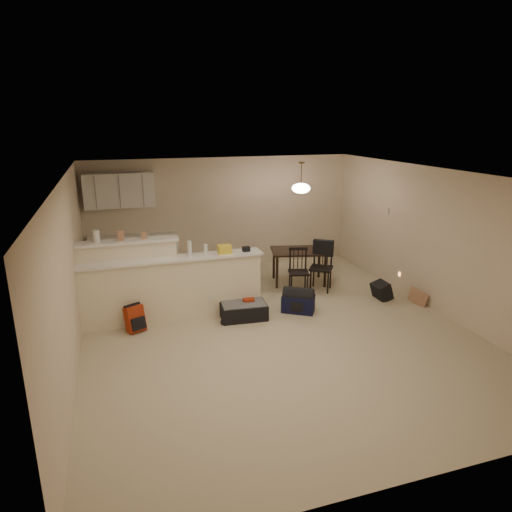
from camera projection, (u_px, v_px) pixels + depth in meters
name	position (u px, v px, depth m)	size (l,w,h in m)	color
room	(276.00, 255.00, 7.10)	(7.00, 7.02, 2.50)	#C4B696
breakfast_bar	(157.00, 285.00, 7.67)	(3.08, 0.58, 1.39)	#F0E4C2
upper_cabinets	(119.00, 190.00, 9.31)	(1.40, 0.34, 0.70)	white
kitchen_counter	(135.00, 259.00, 9.66)	(1.80, 0.60, 0.90)	white
thermostat	(387.00, 211.00, 9.32)	(0.02, 0.12, 0.12)	beige
jar	(96.00, 236.00, 7.28)	(0.10, 0.10, 0.20)	silver
cereal_box	(121.00, 236.00, 7.40)	(0.10, 0.07, 0.16)	#AD7959
small_box	(144.00, 235.00, 7.51)	(0.08, 0.06, 0.12)	#AD7959
bottle_a	(190.00, 249.00, 7.58)	(0.07, 0.07, 0.26)	silver
bottle_b	(206.00, 250.00, 7.67)	(0.06, 0.06, 0.18)	silver
bag_lump	(225.00, 249.00, 7.77)	(0.22, 0.18, 0.14)	#AD7959
pouch	(246.00, 249.00, 7.90)	(0.12, 0.10, 0.08)	#AD7959
dining_table	(299.00, 254.00, 9.41)	(1.28, 1.00, 0.71)	black
pendant_lamp	(301.00, 188.00, 9.01)	(0.36, 0.36, 0.62)	brown
dining_chair_near	(299.00, 271.00, 8.91)	(0.38, 0.37, 0.88)	black
dining_chair_far	(321.00, 267.00, 9.02)	(0.42, 0.40, 0.97)	black
suitcase	(243.00, 311.00, 7.83)	(0.77, 0.50, 0.26)	black
red_backpack	(135.00, 319.00, 7.32)	(0.28, 0.18, 0.42)	#A52D12
navy_duffel	(298.00, 304.00, 8.08)	(0.56, 0.31, 0.31)	black
black_daypack	(382.00, 291.00, 8.67)	(0.36, 0.25, 0.32)	black
cardboard_sheet	(418.00, 297.00, 8.38)	(0.39, 0.02, 0.29)	#AD7959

